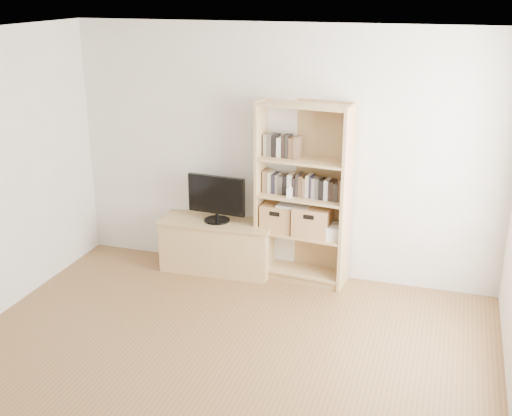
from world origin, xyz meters
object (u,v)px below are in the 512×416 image
at_px(television, 216,199).
at_px(tv_stand, 218,246).
at_px(bookshelf, 303,194).
at_px(basket_right, 312,221).
at_px(baby_monitor, 289,193).
at_px(laptop, 295,206).
at_px(basket_left, 279,217).

bearing_deg(television, tv_stand, 0.00).
distance_m(bookshelf, basket_right, 0.29).
bearing_deg(baby_monitor, bookshelf, 34.92).
distance_m(tv_stand, laptop, 0.99).
xyz_separation_m(baby_monitor, laptop, (0.04, 0.09, -0.16)).
xyz_separation_m(bookshelf, basket_right, (0.11, -0.02, -0.27)).
bearing_deg(television, basket_left, 10.77).
distance_m(basket_left, basket_right, 0.36).
xyz_separation_m(tv_stand, baby_monitor, (0.80, -0.04, 0.70)).
height_order(tv_stand, basket_left, basket_left).
distance_m(tv_stand, television, 0.54).
bearing_deg(baby_monitor, tv_stand, 172.78).
bearing_deg(bookshelf, basket_right, -2.60).
relative_size(baby_monitor, laptop, 0.33).
relative_size(tv_stand, baby_monitor, 10.93).
distance_m(baby_monitor, basket_left, 0.36).
height_order(basket_right, laptop, laptop).
bearing_deg(basket_right, tv_stand, -174.55).
distance_m(bookshelf, television, 0.92).
bearing_deg(laptop, television, -169.55).
relative_size(tv_stand, television, 1.86).
relative_size(tv_stand, basket_left, 3.52).
xyz_separation_m(basket_left, basket_right, (0.36, -0.04, 0.01)).
height_order(baby_monitor, laptop, baby_monitor).
bearing_deg(basket_left, laptop, -3.27).
relative_size(television, basket_left, 1.89).
relative_size(bookshelf, basket_left, 5.60).
bearing_deg(tv_stand, baby_monitor, -5.45).
relative_size(bookshelf, baby_monitor, 17.40).
bearing_deg(basket_right, television, -174.55).
bearing_deg(baby_monitor, basket_right, 14.26).
relative_size(bookshelf, laptop, 5.72).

